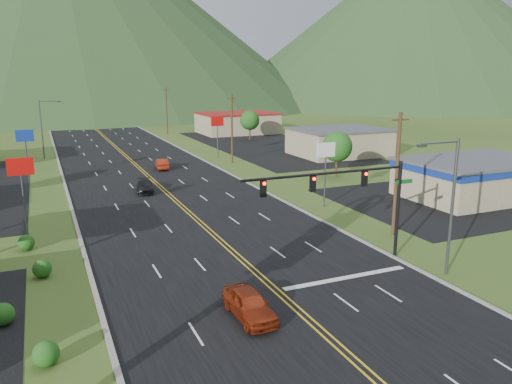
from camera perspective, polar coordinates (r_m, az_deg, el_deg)
name	(u,v)px	position (r m, az deg, el deg)	size (l,w,h in m)	color
traffic_signal	(351,190)	(33.99, 10.84, 0.26)	(13.10, 0.43, 7.00)	black
streetlight_east	(449,198)	(33.98, 21.21, -0.68)	(3.28, 0.25, 9.00)	#59595E
streetlight_west	(43,125)	(83.63, -23.12, 7.03)	(3.28, 0.25, 9.00)	#59595E
building_east_near	(477,176)	(58.06, 23.96, 1.67)	(15.40, 10.40, 4.10)	tan
building_east_mid	(339,142)	(82.12, 9.47, 5.70)	(14.40, 11.40, 4.30)	tan
building_east_far	(237,123)	(111.38, -2.17, 7.91)	(16.40, 12.40, 4.50)	tan
pole_sign_west_a	(21,175)	(44.01, -25.26, 1.82)	(2.00, 0.18, 6.40)	#59595E
pole_sign_west_b	(25,141)	(65.76, -24.88, 5.30)	(2.00, 0.18, 6.40)	#59595E
pole_sign_east_a	(326,156)	(49.07, 7.97, 4.05)	(2.00, 0.18, 6.40)	#59595E
pole_sign_east_b	(217,126)	(77.93, -4.44, 7.57)	(2.00, 0.18, 6.40)	#59595E
tree_east_a	(337,147)	(64.02, 9.25, 5.13)	(3.84, 3.84, 5.82)	#382314
tree_east_b	(250,120)	(99.41, -0.72, 8.19)	(3.84, 3.84, 5.82)	#382314
utility_pole_a	(397,174)	(41.31, 15.79, 2.02)	(1.60, 0.28, 10.00)	#382314
utility_pole_b	(232,128)	(73.41, -2.77, 7.30)	(1.60, 0.28, 10.00)	#382314
utility_pole_c	(167,110)	(111.58, -10.18, 9.20)	(1.60, 0.28, 10.00)	#382314
utility_pole_d	(134,101)	(150.71, -13.81, 10.06)	(1.60, 0.28, 10.00)	#382314
mountain_n	(59,0)	(235.46, -21.63, 19.74)	(220.00, 220.00, 85.00)	#223B1B
mountain_ne	(413,23)	(249.08, 17.52, 17.90)	(180.00, 180.00, 70.00)	#223B1B
car_red_near	(250,305)	(27.54, -0.74, -12.79)	(1.80, 4.47, 1.52)	maroon
car_dark_mid	(145,187)	(56.77, -12.60, 0.57)	(1.75, 4.31, 1.25)	black
car_red_far	(162,164)	(70.20, -10.69, 3.16)	(1.52, 4.35, 1.43)	maroon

